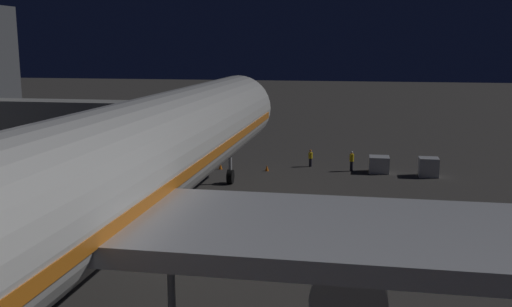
{
  "coord_description": "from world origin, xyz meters",
  "views": [
    {
      "loc": [
        -10.64,
        29.53,
        11.45
      ],
      "look_at": [
        -3.0,
        -12.41,
        3.5
      ],
      "focal_mm": 40.98,
      "sensor_mm": 36.0,
      "label": 1
    }
  ],
  "objects_px": {
    "airliner_at_gate": "(73,194)",
    "baggage_container_mid_row": "(379,164)",
    "jet_bridge": "(57,117)",
    "baggage_container_near_belt": "(428,167)",
    "ground_crew_under_port_wing": "(352,160)",
    "traffic_cone_nose_starboard": "(220,166)",
    "traffic_cone_nose_port": "(267,168)",
    "ground_crew_marshaller_fwd": "(310,157)"
  },
  "relations": [
    {
      "from": "jet_bridge",
      "to": "traffic_cone_nose_starboard",
      "type": "xyz_separation_m",
      "value": [
        -10.23,
        -10.86,
        -5.7
      ]
    },
    {
      "from": "baggage_container_mid_row",
      "to": "traffic_cone_nose_starboard",
      "type": "bearing_deg",
      "value": 4.76
    },
    {
      "from": "airliner_at_gate",
      "to": "ground_crew_marshaller_fwd",
      "type": "xyz_separation_m",
      "value": [
        -5.97,
        -34.81,
        -4.99
      ]
    },
    {
      "from": "baggage_container_mid_row",
      "to": "traffic_cone_nose_port",
      "type": "relative_size",
      "value": 3.25
    },
    {
      "from": "jet_bridge",
      "to": "traffic_cone_nose_port",
      "type": "height_order",
      "value": "jet_bridge"
    },
    {
      "from": "airliner_at_gate",
      "to": "ground_crew_under_port_wing",
      "type": "bearing_deg",
      "value": -106.45
    },
    {
      "from": "baggage_container_near_belt",
      "to": "traffic_cone_nose_starboard",
      "type": "relative_size",
      "value": 3.06
    },
    {
      "from": "baggage_container_near_belt",
      "to": "ground_crew_marshaller_fwd",
      "type": "xyz_separation_m",
      "value": [
        10.62,
        -2.36,
        0.06
      ]
    },
    {
      "from": "jet_bridge",
      "to": "baggage_container_mid_row",
      "type": "bearing_deg",
      "value": -154.03
    },
    {
      "from": "airliner_at_gate",
      "to": "ground_crew_under_port_wing",
      "type": "distance_m",
      "value": 35.2
    },
    {
      "from": "traffic_cone_nose_port",
      "to": "airliner_at_gate",
      "type": "bearing_deg",
      "value": 86.08
    },
    {
      "from": "ground_crew_marshaller_fwd",
      "to": "traffic_cone_nose_port",
      "type": "relative_size",
      "value": 2.99
    },
    {
      "from": "baggage_container_near_belt",
      "to": "airliner_at_gate",
      "type": "bearing_deg",
      "value": 62.92
    },
    {
      "from": "baggage_container_near_belt",
      "to": "ground_crew_under_port_wing",
      "type": "bearing_deg",
      "value": -8.28
    },
    {
      "from": "baggage_container_mid_row",
      "to": "ground_crew_under_port_wing",
      "type": "distance_m",
      "value": 2.5
    },
    {
      "from": "baggage_container_mid_row",
      "to": "ground_crew_marshaller_fwd",
      "type": "height_order",
      "value": "ground_crew_marshaller_fwd"
    },
    {
      "from": "jet_bridge",
      "to": "traffic_cone_nose_port",
      "type": "bearing_deg",
      "value": -143.42
    },
    {
      "from": "airliner_at_gate",
      "to": "baggage_container_mid_row",
      "type": "distance_m",
      "value": 35.92
    },
    {
      "from": "traffic_cone_nose_port",
      "to": "jet_bridge",
      "type": "bearing_deg",
      "value": 36.58
    },
    {
      "from": "jet_bridge",
      "to": "ground_crew_marshaller_fwd",
      "type": "relative_size",
      "value": 14.16
    },
    {
      "from": "ground_crew_marshaller_fwd",
      "to": "ground_crew_under_port_wing",
      "type": "height_order",
      "value": "ground_crew_under_port_wing"
    },
    {
      "from": "ground_crew_under_port_wing",
      "to": "traffic_cone_nose_starboard",
      "type": "distance_m",
      "value": 12.17
    },
    {
      "from": "baggage_container_near_belt",
      "to": "ground_crew_marshaller_fwd",
      "type": "height_order",
      "value": "baggage_container_near_belt"
    },
    {
      "from": "traffic_cone_nose_port",
      "to": "ground_crew_under_port_wing",
      "type": "bearing_deg",
      "value": -170.29
    },
    {
      "from": "airliner_at_gate",
      "to": "ground_crew_marshaller_fwd",
      "type": "bearing_deg",
      "value": -99.73
    },
    {
      "from": "jet_bridge",
      "to": "baggage_container_near_belt",
      "type": "distance_m",
      "value": 31.53
    },
    {
      "from": "airliner_at_gate",
      "to": "traffic_cone_nose_starboard",
      "type": "height_order",
      "value": "airliner_at_gate"
    },
    {
      "from": "ground_crew_marshaller_fwd",
      "to": "traffic_cone_nose_starboard",
      "type": "height_order",
      "value": "ground_crew_marshaller_fwd"
    },
    {
      "from": "jet_bridge",
      "to": "baggage_container_near_belt",
      "type": "xyz_separation_m",
      "value": [
        -29.02,
        -11.19,
        -5.14
      ]
    },
    {
      "from": "baggage_container_mid_row",
      "to": "traffic_cone_nose_port",
      "type": "distance_m",
      "value": 10.23
    },
    {
      "from": "traffic_cone_nose_port",
      "to": "traffic_cone_nose_starboard",
      "type": "distance_m",
      "value": 4.4
    },
    {
      "from": "traffic_cone_nose_port",
      "to": "traffic_cone_nose_starboard",
      "type": "relative_size",
      "value": 1.0
    },
    {
      "from": "ground_crew_under_port_wing",
      "to": "traffic_cone_nose_port",
      "type": "relative_size",
      "value": 3.43
    },
    {
      "from": "ground_crew_under_port_wing",
      "to": "traffic_cone_nose_port",
      "type": "distance_m",
      "value": 7.82
    },
    {
      "from": "baggage_container_mid_row",
      "to": "traffic_cone_nose_starboard",
      "type": "xyz_separation_m",
      "value": [
        14.55,
        1.21,
        -0.47
      ]
    },
    {
      "from": "jet_bridge",
      "to": "traffic_cone_nose_starboard",
      "type": "height_order",
      "value": "jet_bridge"
    },
    {
      "from": "airliner_at_gate",
      "to": "baggage_container_mid_row",
      "type": "relative_size",
      "value": 37.14
    },
    {
      "from": "airliner_at_gate",
      "to": "traffic_cone_nose_port",
      "type": "height_order",
      "value": "airliner_at_gate"
    },
    {
      "from": "jet_bridge",
      "to": "ground_crew_marshaller_fwd",
      "type": "xyz_separation_m",
      "value": [
        -18.4,
        -13.55,
        -5.08
      ]
    },
    {
      "from": "baggage_container_mid_row",
      "to": "ground_crew_marshaller_fwd",
      "type": "bearing_deg",
      "value": -13.07
    },
    {
      "from": "airliner_at_gate",
      "to": "jet_bridge",
      "type": "relative_size",
      "value": 2.85
    },
    {
      "from": "baggage_container_mid_row",
      "to": "traffic_cone_nose_starboard",
      "type": "height_order",
      "value": "baggage_container_mid_row"
    }
  ]
}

